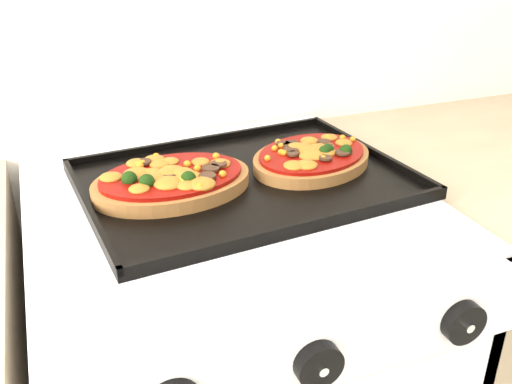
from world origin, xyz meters
name	(u,v)px	position (x,y,z in m)	size (l,w,h in m)	color
control_panel	(318,351)	(0.02, 1.39, 0.85)	(0.60, 0.02, 0.09)	white
knob_center	(319,365)	(0.01, 1.37, 0.85)	(0.06, 0.06, 0.02)	black
knob_right	(463,323)	(0.21, 1.37, 0.85)	(0.06, 0.06, 0.02)	black
baking_tray	(244,178)	(0.06, 1.72, 0.92)	(0.50, 0.37, 0.02)	black
pizza_left	(172,179)	(-0.06, 1.73, 0.94)	(0.24, 0.17, 0.04)	brown
pizza_right	(312,156)	(0.18, 1.73, 0.94)	(0.22, 0.17, 0.03)	brown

